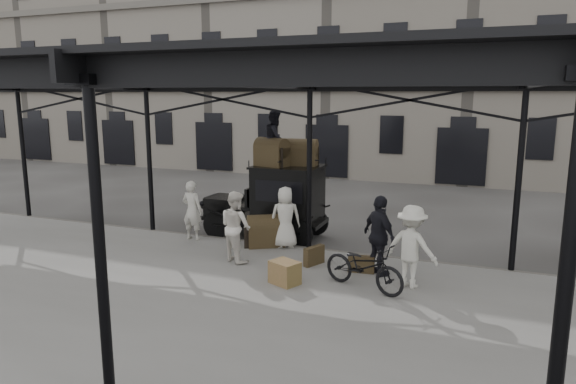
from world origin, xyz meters
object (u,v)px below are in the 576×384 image
porter_left (192,210)px  steamer_trunk_roof_near (272,154)px  porter_official (379,236)px  bicycle (364,266)px  taxi (278,198)px  steamer_trunk_platform (266,233)px

porter_left → steamer_trunk_roof_near: bearing=-144.7°
porter_official → bicycle: 1.05m
taxi → porter_left: 2.49m
porter_official → steamer_trunk_platform: bearing=23.3°
taxi → porter_official: 4.27m
taxi → porter_left: bearing=-143.3°
bicycle → steamer_trunk_platform: 3.84m
bicycle → steamer_trunk_platform: size_ratio=1.95×
taxi → steamer_trunk_roof_near: (-0.08, -0.25, 1.31)m
taxi → bicycle: size_ratio=1.92×
taxi → steamer_trunk_roof_near: steamer_trunk_roof_near is taller
steamer_trunk_roof_near → porter_left: bearing=-131.7°
porter_left → porter_official: 5.56m
bicycle → steamer_trunk_roof_near: 5.04m
taxi → steamer_trunk_platform: 1.48m
bicycle → steamer_trunk_platform: (-3.19, 2.13, -0.14)m
porter_left → porter_official: (5.47, -0.99, 0.08)m
porter_left → bicycle: 5.70m
taxi → steamer_trunk_roof_near: size_ratio=3.98×
porter_official → steamer_trunk_roof_near: bearing=10.9°
taxi → porter_official: bearing=-35.4°
taxi → porter_left: (-1.99, -1.48, -0.21)m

